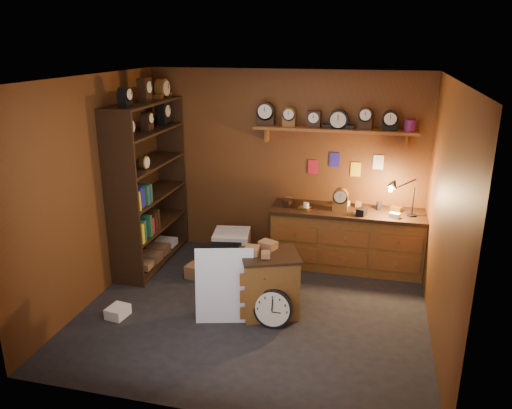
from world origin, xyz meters
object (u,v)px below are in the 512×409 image
object	(u,v)px
big_round_clock	(273,309)
workbench	(347,235)
shelving_unit	(146,178)
low_cabinet	(269,281)

from	to	relation	value
big_round_clock	workbench	bearing A→B (deg)	69.02
shelving_unit	big_round_clock	distance (m)	2.65
shelving_unit	workbench	xyz separation A→B (m)	(2.76, 0.49, -0.78)
workbench	low_cabinet	distance (m)	1.69
workbench	low_cabinet	bearing A→B (deg)	-117.72
shelving_unit	big_round_clock	world-z (taller)	shelving_unit
low_cabinet	workbench	bearing A→B (deg)	40.53
workbench	big_round_clock	size ratio (longest dim) A/B	4.73
workbench	big_round_clock	world-z (taller)	workbench
workbench	big_round_clock	xyz separation A→B (m)	(-0.68, -1.78, -0.25)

